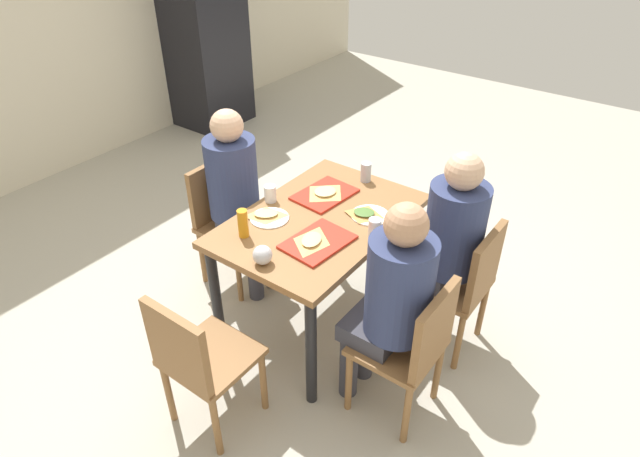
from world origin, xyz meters
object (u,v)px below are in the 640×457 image
object	(u,v)px
paper_plate_center	(270,218)
pizza_slice_b	(325,192)
person_in_red	(392,295)
plastic_cup_b	(375,227)
pizza_slice_a	(312,240)
person_far_side	(237,189)
pizza_slice_c	(266,214)
chair_near_left	(413,345)
chair_far_side	(225,215)
chair_near_right	(464,281)
main_table	(320,232)
soda_can	(366,172)
person_in_brown_jacket	(447,237)
drink_fridge	(205,34)
condiment_bottle	(243,223)
foil_bundle	(262,255)
tray_red_near	(318,242)
chair_left_end	(197,358)
plastic_cup_a	(270,194)
paper_plate_near_edge	(370,215)
tray_red_far	(325,194)
pizza_slice_d	(364,213)

from	to	relation	value
paper_plate_center	pizza_slice_b	size ratio (longest dim) A/B	1.04
person_in_red	plastic_cup_b	world-z (taller)	person_in_red
pizza_slice_a	person_far_side	bearing A→B (deg)	72.74
person_in_red	pizza_slice_c	distance (m)	0.90
chair_near_left	chair_far_side	world-z (taller)	same
chair_near_right	person_in_red	size ratio (longest dim) A/B	0.67
main_table	soda_can	xyz separation A→B (m)	(0.51, 0.02, 0.16)
person_in_brown_jacket	drink_fridge	xyz separation A→B (m)	(1.58, 3.49, 0.21)
pizza_slice_a	plastic_cup_b	bearing A→B (deg)	-39.54
condiment_bottle	paper_plate_center	bearing A→B (deg)	0.00
soda_can	condiment_bottle	xyz separation A→B (m)	(-0.90, 0.20, 0.02)
person_far_side	pizza_slice_a	xyz separation A→B (m)	(-0.24, -0.76, 0.06)
foil_bundle	pizza_slice_b	bearing A→B (deg)	10.72
chair_near_right	tray_red_near	size ratio (longest dim) A/B	2.34
main_table	pizza_slice_c	world-z (taller)	pizza_slice_c
person_far_side	pizza_slice_c	distance (m)	0.44
chair_left_end	foil_bundle	bearing A→B (deg)	-2.42
main_table	plastic_cup_a	bearing A→B (deg)	95.04
chair_near_right	pizza_slice_c	distance (m)	1.17
chair_far_side	plastic_cup_b	size ratio (longest dim) A/B	8.43
pizza_slice_b	plastic_cup_a	xyz separation A→B (m)	(-0.24, 0.22, 0.03)
paper_plate_center	paper_plate_near_edge	xyz separation A→B (m)	(0.36, -0.44, 0.00)
pizza_slice_a	foil_bundle	distance (m)	0.29
person_in_brown_jacket	paper_plate_center	size ratio (longest dim) A/B	5.70
main_table	soda_can	world-z (taller)	soda_can
chair_near_left	pizza_slice_b	world-z (taller)	chair_near_left
chair_near_left	pizza_slice_a	world-z (taller)	chair_near_left
pizza_slice_b	condiment_bottle	distance (m)	0.61
person_in_red	pizza_slice_a	bearing A→B (deg)	83.21
pizza_slice_c	foil_bundle	bearing A→B (deg)	-141.17
chair_near_right	person_in_brown_jacket	size ratio (longest dim) A/B	0.67
tray_red_far	foil_bundle	world-z (taller)	foil_bundle
chair_near_left	drink_fridge	distance (m)	4.26
person_in_red	foil_bundle	bearing A→B (deg)	108.58
paper_plate_near_edge	soda_can	world-z (taller)	soda_can
chair_far_side	pizza_slice_c	size ratio (longest dim) A/B	3.64
main_table	paper_plate_near_edge	world-z (taller)	paper_plate_near_edge
drink_fridge	condiment_bottle	bearing A→B (deg)	-130.80
main_table	tray_red_far	size ratio (longest dim) A/B	3.33
pizza_slice_c	pizza_slice_d	world-z (taller)	same
pizza_slice_a	condiment_bottle	bearing A→B (deg)	114.17
tray_red_near	foil_bundle	xyz separation A→B (m)	(-0.30, 0.12, 0.04)
pizza_slice_a	condiment_bottle	distance (m)	0.38
tray_red_far	drink_fridge	xyz separation A→B (m)	(1.67, 2.73, 0.17)
chair_near_right	pizza_slice_b	size ratio (longest dim) A/B	3.98
main_table	tray_red_near	bearing A→B (deg)	-146.28
pizza_slice_b	plastic_cup_b	size ratio (longest dim) A/B	2.12
paper_plate_center	foil_bundle	world-z (taller)	foil_bundle
drink_fridge	chair_far_side	bearing A→B (deg)	-132.32
tray_red_near	foil_bundle	size ratio (longest dim) A/B	3.60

